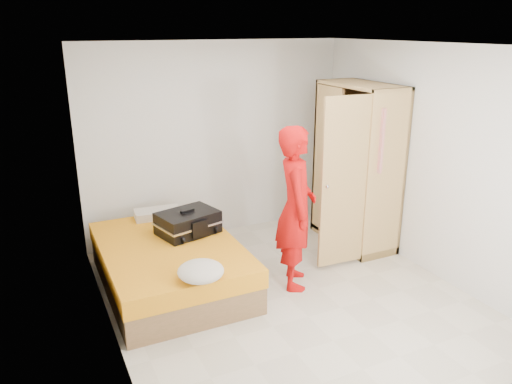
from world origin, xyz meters
name	(u,v)px	position (x,y,z in m)	size (l,w,h in m)	color
room	(289,181)	(0.00, 0.00, 1.30)	(4.00, 4.02, 2.60)	beige
bed	(170,265)	(-1.05, 0.77, 0.25)	(1.42, 2.02, 0.50)	#8F6441
wardrobe	(355,171)	(1.45, 0.86, 1.00)	(1.17, 1.20, 2.10)	#DEB26C
person	(296,208)	(0.22, 0.23, 0.90)	(0.66, 0.43, 1.80)	red
suitcase	(188,223)	(-0.76, 0.98, 0.63)	(0.76, 0.63, 0.29)	black
round_cushion	(201,271)	(-1.00, -0.13, 0.58)	(0.44, 0.44, 0.17)	beige
pillow	(157,213)	(-0.95, 1.62, 0.55)	(0.55, 0.28, 0.10)	beige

